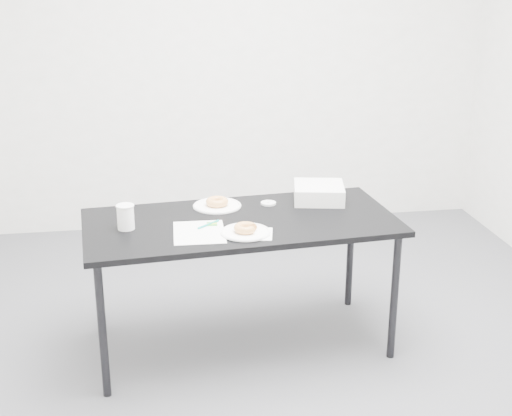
{
  "coord_description": "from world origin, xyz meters",
  "views": [
    {
      "loc": [
        -0.56,
        -3.22,
        1.96
      ],
      "look_at": [
        -0.04,
        0.02,
        0.81
      ],
      "focal_mm": 50.0,
      "sensor_mm": 36.0,
      "label": 1
    }
  ],
  "objects": [
    {
      "name": "wall_back",
      "position": [
        0.0,
        2.0,
        1.35
      ],
      "size": [
        4.0,
        0.02,
        2.7
      ],
      "primitive_type": "cube",
      "color": "white",
      "rests_on": "floor"
    },
    {
      "name": "plate_far",
      "position": [
        -0.2,
        0.34,
        0.72
      ],
      "size": [
        0.26,
        0.26,
        0.01
      ],
      "primitive_type": "cylinder",
      "color": "white",
      "rests_on": "table"
    },
    {
      "name": "plate_near",
      "position": [
        -0.11,
        -0.07,
        0.72
      ],
      "size": [
        0.24,
        0.24,
        0.01
      ],
      "primitive_type": "cylinder",
      "color": "white",
      "rests_on": "napkin"
    },
    {
      "name": "coffee_cup",
      "position": [
        -0.67,
        0.08,
        0.78
      ],
      "size": [
        0.08,
        0.08,
        0.12
      ],
      "primitive_type": "cylinder",
      "color": "white",
      "rests_on": "table"
    },
    {
      "name": "donut_far",
      "position": [
        -0.2,
        0.34,
        0.74
      ],
      "size": [
        0.15,
        0.15,
        0.04
      ],
      "primitive_type": "torus",
      "rotation": [
        0.0,
        0.0,
        0.27
      ],
      "color": "#C47E3E",
      "rests_on": "plate_far"
    },
    {
      "name": "donut_near",
      "position": [
        -0.11,
        -0.07,
        0.74
      ],
      "size": [
        0.14,
        0.14,
        0.04
      ],
      "primitive_type": "torus",
      "rotation": [
        0.0,
        0.0,
        -0.34
      ],
      "color": "#C47E3E",
      "rests_on": "plate_near"
    },
    {
      "name": "bakery_box",
      "position": [
        0.36,
        0.36,
        0.76
      ],
      "size": [
        0.31,
        0.31,
        0.09
      ],
      "primitive_type": "cube",
      "rotation": [
        0.0,
        0.0,
        -0.19
      ],
      "color": "silver",
      "rests_on": "table"
    },
    {
      "name": "pen",
      "position": [
        -0.27,
        0.06,
        0.72
      ],
      "size": [
        0.12,
        0.1,
        0.01
      ],
      "primitive_type": "cylinder",
      "rotation": [
        0.0,
        1.57,
        0.71
      ],
      "color": "#0D928A",
      "rests_on": "scorecard"
    },
    {
      "name": "logo_patch",
      "position": [
        -0.25,
        0.07,
        0.72
      ],
      "size": [
        0.05,
        0.05,
        0.0
      ],
      "primitive_type": "cube",
      "rotation": [
        0.0,
        0.0,
        -0.04
      ],
      "color": "green",
      "rests_on": "scorecard"
    },
    {
      "name": "scorecard",
      "position": [
        -0.33,
        -0.02,
        0.71
      ],
      "size": [
        0.26,
        0.32,
        0.0
      ],
      "primitive_type": "cube",
      "rotation": [
        0.0,
        0.0,
        -0.04
      ],
      "color": "white",
      "rests_on": "table"
    },
    {
      "name": "cup_lid",
      "position": [
        0.08,
        0.34,
        0.72
      ],
      "size": [
        0.08,
        0.08,
        0.01
      ],
      "primitive_type": "cylinder",
      "color": "silver",
      "rests_on": "table"
    },
    {
      "name": "napkin",
      "position": [
        -0.06,
        -0.09,
        0.71
      ],
      "size": [
        0.2,
        0.2,
        0.0
      ],
      "primitive_type": "cube",
      "rotation": [
        0.0,
        0.0,
        -0.2
      ],
      "color": "white",
      "rests_on": "table"
    },
    {
      "name": "table",
      "position": [
        -0.1,
        0.12,
        0.66
      ],
      "size": [
        1.62,
        0.86,
        0.71
      ],
      "rotation": [
        0.0,
        0.0,
        0.08
      ],
      "color": "black",
      "rests_on": "floor"
    },
    {
      "name": "floor",
      "position": [
        0.0,
        0.0,
        0.0
      ],
      "size": [
        4.0,
        4.0,
        0.0
      ],
      "primitive_type": "plane",
      "color": "#4C4D51",
      "rests_on": "ground"
    }
  ]
}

